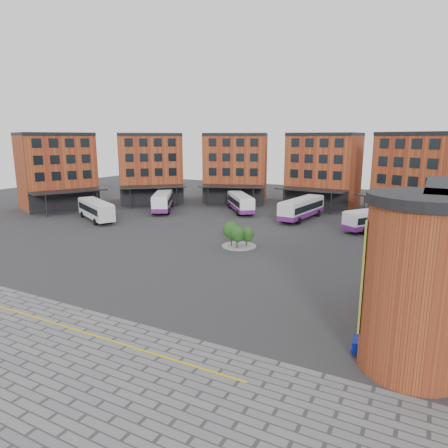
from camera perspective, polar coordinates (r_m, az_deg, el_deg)
The scene contains 11 objects.
ground at distance 42.22m, azimuth -7.45°, elevation -6.71°, with size 160.00×160.00×0.00m, color #28282B.
yellow_line at distance 31.28m, azimuth -19.63°, elevation -14.29°, with size 26.00×0.15×0.02m, color gold.
main_building at distance 76.37m, azimuth 6.18°, elevation 7.35°, with size 94.14×42.48×14.60m.
tree_island at distance 50.41m, azimuth 1.94°, elevation -1.42°, with size 4.40×4.40×3.29m.
bus_a at distance 70.30m, azimuth -17.85°, elevation 2.09°, with size 11.60×7.86×3.31m.
bus_b at distance 76.69m, azimuth -8.72°, elevation 3.30°, with size 8.77×12.21×3.51m.
bus_c at distance 74.75m, azimuth 2.35°, elevation 3.11°, with size 9.37×10.93×3.31m.
bus_d at distance 69.05m, azimuth 11.04°, elevation 2.25°, with size 4.48×12.88×3.55m.
bus_e at distance 63.85m, azimuth 20.91°, elevation 0.70°, with size 8.50×11.06×3.24m.
bus_f at distance 58.45m, azimuth 28.33°, elevation -0.91°, with size 12.09×7.04×3.36m.
blue_car at distance 28.09m, azimuth 22.17°, elevation -16.19°, with size 1.43×4.10×1.35m, color #0B1D93.
Camera 1 is at (23.25, -32.50, 13.63)m, focal length 32.00 mm.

